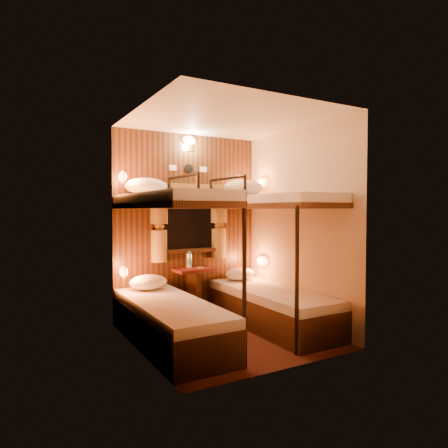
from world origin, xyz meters
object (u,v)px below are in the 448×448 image
table (194,286)px  bottle_left (190,261)px  bottle_right (189,261)px  bunk_left (170,291)px  bunk_right (271,280)px

table → bottle_left: bearing=153.9°
bottle_left → bottle_right: size_ratio=1.00×
bottle_left → bottle_right: 0.04m
bunk_left → table: bearing=50.3°
table → bunk_left: bearing=-129.7°
bottle_left → bottle_right: bearing=81.2°
bottle_left → bottle_right: (0.01, 0.04, -0.00)m
bunk_left → table: 1.02m
bunk_left → bottle_right: 1.06m
bottle_right → bunk_right: bearing=-50.7°
bunk_left → bunk_right: 1.30m
bunk_right → table: 1.02m
table → bottle_left: bottle_left is taller
bunk_left → bottle_left: bunk_left is taller
bunk_right → bottle_left: 1.09m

